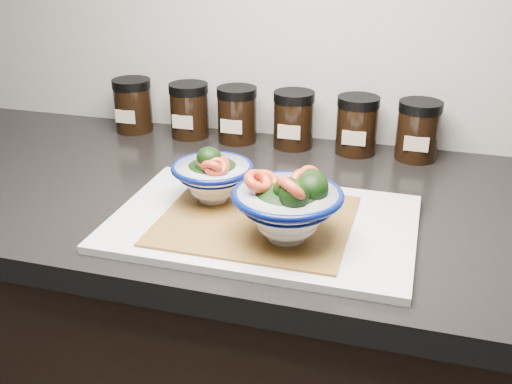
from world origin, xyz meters
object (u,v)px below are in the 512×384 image
(bowl_left, at_px, (212,176))
(spice_jar_f, at_px, (418,130))
(cutting_board, at_px, (263,223))
(spice_jar_d, at_px, (294,119))
(spice_jar_b, at_px, (189,110))
(spice_jar_c, at_px, (237,114))
(spice_jar_a, at_px, (133,105))
(spice_jar_e, at_px, (357,125))
(bowl_right, at_px, (289,205))

(bowl_left, relative_size, spice_jar_f, 1.15)
(cutting_board, xyz_separation_m, spice_jar_d, (-0.03, 0.35, 0.05))
(spice_jar_b, height_order, spice_jar_c, same)
(cutting_board, xyz_separation_m, spice_jar_a, (-0.39, 0.35, 0.05))
(bowl_left, bearing_deg, spice_jar_d, 79.67)
(spice_jar_c, distance_m, spice_jar_e, 0.25)
(spice_jar_d, bearing_deg, spice_jar_c, 180.00)
(spice_jar_b, height_order, spice_jar_e, same)
(spice_jar_c, height_order, spice_jar_d, same)
(spice_jar_c, distance_m, spice_jar_d, 0.12)
(cutting_board, bearing_deg, spice_jar_c, 113.59)
(bowl_right, bearing_deg, spice_jar_a, 137.55)
(bowl_left, distance_m, spice_jar_a, 0.43)
(spice_jar_a, relative_size, spice_jar_c, 1.00)
(spice_jar_d, bearing_deg, bowl_right, -77.92)
(bowl_right, xyz_separation_m, spice_jar_f, (0.16, 0.40, -0.01))
(bowl_left, bearing_deg, spice_jar_f, 46.47)
(bowl_right, distance_m, spice_jar_a, 0.60)
(spice_jar_d, bearing_deg, spice_jar_e, 0.00)
(spice_jar_b, bearing_deg, spice_jar_c, 0.00)
(spice_jar_f, bearing_deg, spice_jar_b, 180.00)
(bowl_left, xyz_separation_m, spice_jar_f, (0.30, 0.32, 0.00))
(spice_jar_c, relative_size, spice_jar_f, 1.00)
(spice_jar_a, height_order, spice_jar_c, same)
(bowl_right, distance_m, spice_jar_e, 0.40)
(spice_jar_f, bearing_deg, cutting_board, -120.50)
(spice_jar_b, relative_size, spice_jar_c, 1.00)
(bowl_left, bearing_deg, cutting_board, -21.41)
(spice_jar_b, xyz_separation_m, spice_jar_c, (0.11, 0.00, 0.00))
(spice_jar_b, bearing_deg, spice_jar_d, 0.00)
(bowl_left, distance_m, spice_jar_f, 0.43)
(cutting_board, distance_m, spice_jar_f, 0.41)
(cutting_board, xyz_separation_m, bowl_right, (0.05, -0.05, 0.06))
(spice_jar_c, height_order, spice_jar_f, same)
(spice_jar_c, xyz_separation_m, spice_jar_d, (0.12, 0.00, 0.00))
(spice_jar_a, bearing_deg, spice_jar_d, 0.00)
(spice_jar_c, xyz_separation_m, spice_jar_f, (0.36, 0.00, 0.00))
(spice_jar_a, xyz_separation_m, spice_jar_f, (0.60, 0.00, 0.00))
(spice_jar_b, bearing_deg, spice_jar_f, 0.00)
(spice_jar_a, distance_m, spice_jar_d, 0.35)
(cutting_board, xyz_separation_m, spice_jar_e, (0.09, 0.35, 0.05))
(cutting_board, relative_size, spice_jar_a, 3.98)
(spice_jar_c, bearing_deg, spice_jar_d, 0.00)
(spice_jar_e, relative_size, spice_jar_f, 1.00)
(spice_jar_c, relative_size, spice_jar_d, 1.00)
(spice_jar_e, bearing_deg, spice_jar_a, 180.00)
(spice_jar_e, xyz_separation_m, spice_jar_f, (0.12, 0.00, 0.00))
(bowl_left, bearing_deg, spice_jar_e, 59.74)
(spice_jar_a, xyz_separation_m, spice_jar_c, (0.24, 0.00, 0.00))
(bowl_left, xyz_separation_m, bowl_right, (0.14, -0.09, 0.01))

